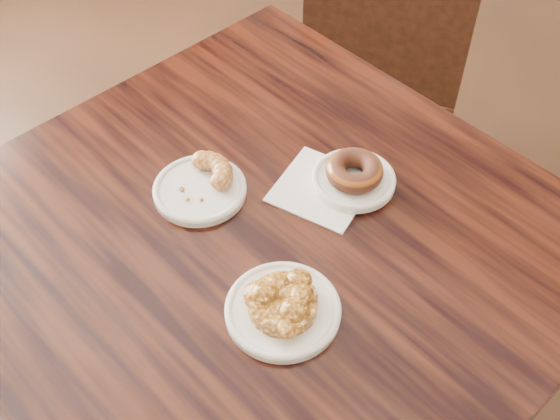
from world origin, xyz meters
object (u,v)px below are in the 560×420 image
Objects in this scene: cafe_table at (259,354)px; glazed_donut at (354,171)px; cruller_fragment at (199,181)px; chair_far at (390,56)px; apple_fritter at (283,302)px.

glazed_donut is (0.07, 0.20, 0.41)m from cafe_table.
cruller_fragment is at bearing 179.66° from cafe_table.
chair_far is at bearing 94.86° from cruller_fragment.
cafe_table is at bearing -12.91° from cruller_fragment.
cruller_fragment is (0.08, -0.91, 0.33)m from chair_far.
glazed_donut reaches higher than apple_fritter.
cruller_fragment is at bearing 78.05° from chair_far.
apple_fritter reaches higher than cruller_fragment.
cafe_table is 0.97m from chair_far.
chair_far is at bearing 111.06° from glazed_donut.
cruller_fragment is at bearing 154.40° from apple_fritter.
cafe_table is at bearing 86.06° from chair_far.
cruller_fragment is at bearing -141.43° from glazed_donut.
glazed_donut is 0.69× the size of apple_fritter.
cafe_table is at bearing -109.74° from glazed_donut.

